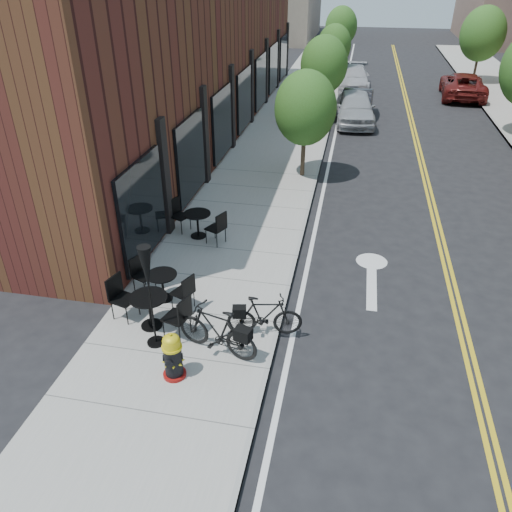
# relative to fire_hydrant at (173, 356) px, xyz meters

# --- Properties ---
(ground) EXTENTS (120.00, 120.00, 0.00)m
(ground) POSITION_rel_fire_hydrant_xyz_m (1.79, 2.04, -0.61)
(ground) COLOR black
(ground) RESTS_ON ground
(sidewalk_near) EXTENTS (4.00, 70.00, 0.12)m
(sidewalk_near) POSITION_rel_fire_hydrant_xyz_m (-0.21, 12.04, -0.55)
(sidewalk_near) COLOR #9E9B93
(sidewalk_near) RESTS_ON ground
(building_near) EXTENTS (5.00, 28.00, 7.00)m
(building_near) POSITION_rel_fire_hydrant_xyz_m (-4.71, 16.04, 2.89)
(building_near) COLOR #4D1D18
(building_near) RESTS_ON ground
(tree_near_a) EXTENTS (2.20, 2.20, 3.81)m
(tree_near_a) POSITION_rel_fire_hydrant_xyz_m (1.19, 11.04, 2.00)
(tree_near_a) COLOR #382B1E
(tree_near_a) RESTS_ON sidewalk_near
(tree_near_b) EXTENTS (2.30, 2.30, 3.98)m
(tree_near_b) POSITION_rel_fire_hydrant_xyz_m (1.19, 19.04, 2.11)
(tree_near_b) COLOR #382B1E
(tree_near_b) RESTS_ON sidewalk_near
(tree_near_c) EXTENTS (2.10, 2.10, 3.67)m
(tree_near_c) POSITION_rel_fire_hydrant_xyz_m (1.19, 27.04, 1.92)
(tree_near_c) COLOR #382B1E
(tree_near_c) RESTS_ON sidewalk_near
(tree_near_d) EXTENTS (2.40, 2.40, 4.11)m
(tree_near_d) POSITION_rel_fire_hydrant_xyz_m (1.19, 35.04, 2.18)
(tree_near_d) COLOR #382B1E
(tree_near_d) RESTS_ON sidewalk_near
(tree_far_c) EXTENTS (2.80, 2.80, 4.62)m
(tree_far_c) POSITION_rel_fire_hydrant_xyz_m (10.39, 30.04, 2.45)
(tree_far_c) COLOR #382B1E
(tree_far_c) RESTS_ON sidewalk_far
(fire_hydrant) EXTENTS (0.58, 0.58, 1.03)m
(fire_hydrant) POSITION_rel_fire_hydrant_xyz_m (0.00, 0.00, 0.00)
(fire_hydrant) COLOR maroon
(fire_hydrant) RESTS_ON sidewalk_near
(bicycle_left) EXTENTS (1.90, 1.00, 1.10)m
(bicycle_left) POSITION_rel_fire_hydrant_xyz_m (0.64, 0.84, 0.06)
(bicycle_left) COLOR black
(bicycle_left) RESTS_ON sidewalk_near
(bicycle_right) EXTENTS (1.68, 0.77, 0.97)m
(bicycle_right) POSITION_rel_fire_hydrant_xyz_m (1.49, 1.58, -0.00)
(bicycle_right) COLOR black
(bicycle_right) RESTS_ON sidewalk_near
(bistro_set_a) EXTENTS (1.95, 1.01, 1.02)m
(bistro_set_a) POSITION_rel_fire_hydrant_xyz_m (-1.01, 1.36, 0.03)
(bistro_set_a) COLOR black
(bistro_set_a) RESTS_ON sidewalk_near
(bistro_set_b) EXTENTS (1.70, 1.04, 0.90)m
(bistro_set_b) POSITION_rel_fire_hydrant_xyz_m (-1.10, 2.39, -0.03)
(bistro_set_b) COLOR black
(bistro_set_b) RESTS_ON sidewalk_near
(bistro_set_c) EXTENTS (1.83, 1.16, 0.98)m
(bistro_set_c) POSITION_rel_fire_hydrant_xyz_m (-1.22, 5.57, 0.00)
(bistro_set_c) COLOR black
(bistro_set_c) RESTS_ON sidewalk_near
(patio_umbrella) EXTENTS (0.38, 0.38, 2.34)m
(patio_umbrella) POSITION_rel_fire_hydrant_xyz_m (-0.71, 0.84, 1.19)
(patio_umbrella) COLOR black
(patio_umbrella) RESTS_ON sidewalk_near
(parked_car_a) EXTENTS (2.23, 4.72, 1.56)m
(parked_car_a) POSITION_rel_fire_hydrant_xyz_m (2.88, 18.88, 0.17)
(parked_car_a) COLOR #A8ACB1
(parked_car_a) RESTS_ON ground
(parked_car_b) EXTENTS (1.71, 4.35, 1.41)m
(parked_car_b) POSITION_rel_fire_hydrant_xyz_m (2.93, 19.67, 0.10)
(parked_car_b) COLOR black
(parked_car_b) RESTS_ON ground
(parked_car_c) EXTENTS (2.08, 4.75, 1.36)m
(parked_car_c) POSITION_rel_fire_hydrant_xyz_m (2.59, 26.79, 0.07)
(parked_car_c) COLOR silver
(parked_car_c) RESTS_ON ground
(parked_car_far) EXTENTS (2.71, 5.31, 1.44)m
(parked_car_far) POSITION_rel_fire_hydrant_xyz_m (9.01, 25.63, 0.11)
(parked_car_far) COLOR maroon
(parked_car_far) RESTS_ON ground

